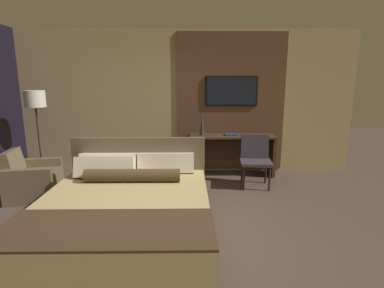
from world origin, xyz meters
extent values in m
plane|color=#4C3D33|center=(0.00, 0.00, 0.00)|extent=(16.00, 16.00, 0.00)
cube|color=tan|center=(0.00, 2.60, 1.40)|extent=(7.20, 0.06, 2.80)
cube|color=brown|center=(1.14, 2.56, 1.40)|extent=(2.13, 0.03, 2.70)
cube|color=#33281E|center=(-0.44, -0.23, 0.11)|extent=(1.86, 2.12, 0.22)
cube|color=tan|center=(-0.44, -0.23, 0.38)|extent=(1.91, 2.19, 0.32)
cube|color=#422D1E|center=(-0.44, -0.94, 0.55)|extent=(1.93, 0.77, 0.02)
cube|color=brown|center=(-0.44, 0.90, 0.51)|extent=(1.95, 0.08, 1.02)
cube|color=beige|center=(-0.85, 0.76, 0.68)|extent=(0.80, 0.23, 0.31)
cube|color=beige|center=(-0.03, 0.76, 0.68)|extent=(0.80, 0.23, 0.31)
cube|color=beige|center=(-0.85, 0.55, 0.68)|extent=(0.80, 0.25, 0.32)
cylinder|color=#4C3823|center=(-0.44, 0.35, 0.62)|extent=(1.24, 0.17, 0.17)
cube|color=#422D1E|center=(1.14, 2.28, 0.78)|extent=(1.63, 0.51, 0.03)
cube|color=#422D1E|center=(0.36, 2.28, 0.38)|extent=(0.06, 0.46, 0.76)
cube|color=#422D1E|center=(1.93, 2.28, 0.38)|extent=(0.06, 0.46, 0.76)
cube|color=#422D1E|center=(1.14, 2.51, 0.46)|extent=(1.51, 0.02, 0.38)
cube|color=black|center=(1.14, 2.52, 1.63)|extent=(1.02, 0.04, 0.58)
cube|color=black|center=(1.14, 2.50, 1.63)|extent=(0.96, 0.01, 0.53)
cube|color=#38333D|center=(1.47, 1.60, 0.45)|extent=(0.58, 0.55, 0.05)
cube|color=#38333D|center=(1.49, 1.82, 0.68)|extent=(0.50, 0.15, 0.42)
cylinder|color=black|center=(1.24, 1.42, 0.21)|extent=(0.04, 0.04, 0.42)
cylinder|color=black|center=(1.66, 1.38, 0.21)|extent=(0.04, 0.04, 0.42)
cylinder|color=black|center=(1.28, 1.82, 0.21)|extent=(0.04, 0.04, 0.42)
cylinder|color=black|center=(1.70, 1.78, 0.21)|extent=(0.04, 0.04, 0.42)
cube|color=brown|center=(-2.16, 1.17, 0.21)|extent=(0.79, 0.66, 0.41)
cube|color=brown|center=(-2.44, 1.12, 0.59)|extent=(0.29, 0.57, 0.38)
cube|color=brown|center=(-2.11, 0.85, 0.28)|extent=(0.72, 0.22, 0.55)
cube|color=brown|center=(-2.21, 1.49, 0.28)|extent=(0.72, 0.22, 0.55)
cylinder|color=#282623|center=(-2.31, 1.76, 0.01)|extent=(0.28, 0.28, 0.03)
cylinder|color=#332D28|center=(-2.31, 1.76, 0.72)|extent=(0.03, 0.03, 1.43)
cylinder|color=silver|center=(-2.31, 1.76, 1.53)|extent=(0.34, 0.34, 0.28)
cone|color=#333338|center=(0.56, 2.30, 1.04)|extent=(0.09, 0.09, 0.48)
cube|color=navy|center=(1.12, 2.26, 0.81)|extent=(0.22, 0.15, 0.03)
camera|label=1|loc=(0.29, -3.40, 1.84)|focal=28.00mm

